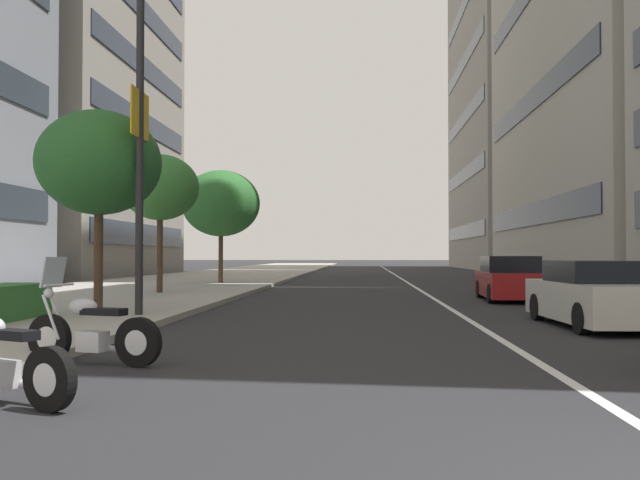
# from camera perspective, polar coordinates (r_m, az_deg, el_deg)

# --- Properties ---
(sidewalk_right_plaza) EXTENTS (160.00, 10.12, 0.15)m
(sidewalk_right_plaza) POSITION_cam_1_polar(r_m,az_deg,el_deg) (35.25, -11.88, -3.56)
(sidewalk_right_plaza) COLOR #A39E93
(sidewalk_right_plaza) RESTS_ON ground
(lane_centre_stripe) EXTENTS (110.00, 0.16, 0.01)m
(lane_centre_stripe) POSITION_cam_1_polar(r_m,az_deg,el_deg) (39.07, 7.16, -3.45)
(lane_centre_stripe) COLOR silver
(lane_centre_stripe) RESTS_ON ground
(motorcycle_mid_row) EXTENTS (0.79, 2.11, 1.50)m
(motorcycle_mid_row) POSITION_cam_1_polar(r_m,az_deg,el_deg) (10.27, -18.30, -7.18)
(motorcycle_mid_row) COLOR black
(motorcycle_mid_row) RESTS_ON ground
(car_following_behind) EXTENTS (4.47, 2.01, 1.40)m
(car_following_behind) POSITION_cam_1_polar(r_m,az_deg,el_deg) (15.87, 21.78, -4.26)
(car_following_behind) COLOR beige
(car_following_behind) RESTS_ON ground
(car_lead_in_lane) EXTENTS (4.47, 2.00, 1.48)m
(car_lead_in_lane) POSITION_cam_1_polar(r_m,az_deg,el_deg) (24.10, 15.33, -3.16)
(car_lead_in_lane) COLOR maroon
(car_lead_in_lane) RESTS_ON ground
(street_lamp_with_banners) EXTENTS (1.26, 2.32, 9.03)m
(street_lamp_with_banners) POSITION_cam_1_polar(r_m,az_deg,el_deg) (16.91, -13.56, 12.25)
(street_lamp_with_banners) COLOR #232326
(street_lamp_with_banners) RESTS_ON sidewalk_right_plaza
(street_tree_mid_sidewalk) EXTENTS (3.04, 3.04, 4.94)m
(street_tree_mid_sidewalk) POSITION_cam_1_polar(r_m,az_deg,el_deg) (18.06, -17.67, 6.03)
(street_tree_mid_sidewalk) COLOR #473323
(street_tree_mid_sidewalk) RESTS_ON sidewalk_right_plaza
(street_tree_far_plaza) EXTENTS (2.85, 2.85, 5.07)m
(street_tree_far_plaza) POSITION_cam_1_polar(r_m,az_deg,el_deg) (26.24, -12.99, 4.20)
(street_tree_far_plaza) COLOR #473323
(street_tree_far_plaza) RESTS_ON sidewalk_right_plaza
(street_tree_near_plaza_corner) EXTENTS (3.83, 3.83, 5.54)m
(street_tree_near_plaza_corner) POSITION_cam_1_polar(r_m,az_deg,el_deg) (34.56, -8.13, 2.98)
(street_tree_near_plaza_corner) COLOR #473323
(street_tree_near_plaza_corner) RESTS_ON sidewalk_right_plaza
(office_tower_far_left_down_avenue) EXTENTS (28.65, 16.23, 50.90)m
(office_tower_far_left_down_avenue) POSITION_cam_1_polar(r_m,az_deg,el_deg) (83.04, 17.45, 15.58)
(office_tower_far_left_down_avenue) COLOR gray
(office_tower_far_left_down_avenue) RESTS_ON ground
(office_tower_far_right_block) EXTENTS (21.84, 15.49, 36.78)m
(office_tower_far_right_block) POSITION_cam_1_polar(r_m,az_deg,el_deg) (55.92, -22.01, 16.42)
(office_tower_far_right_block) COLOR gray
(office_tower_far_right_block) RESTS_ON ground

